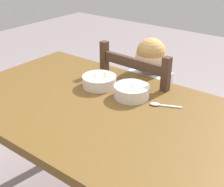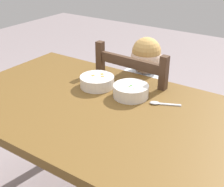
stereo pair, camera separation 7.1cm
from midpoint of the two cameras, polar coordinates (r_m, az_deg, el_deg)
The scene contains 6 objects.
dining_table at distance 1.33m, azimuth 2.52°, elevation -7.35°, with size 1.54×0.80×0.75m.
dining_chair at distance 1.82m, azimuth 7.25°, elevation -5.12°, with size 0.44×0.44×0.92m.
child_figure at distance 1.73m, azimuth 7.58°, elevation -0.19°, with size 0.32×0.31×0.93m.
bowl_of_peas at distance 1.38m, azimuth 5.20°, elevation 0.44°, with size 0.16×0.16×0.06m.
bowl_of_carrots at distance 1.48m, azimuth -1.03°, elevation 2.38°, with size 0.17×0.17×0.06m.
spoon at distance 1.34m, azimuth 10.40°, elevation -2.10°, with size 0.13×0.07×0.01m.
Camera 1 is at (0.65, -0.89, 1.39)m, focal length 48.75 mm.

